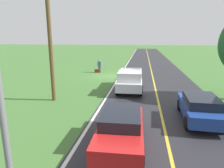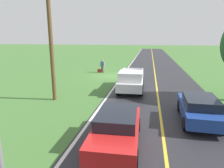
# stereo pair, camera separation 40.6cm
# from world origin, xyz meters

# --- Properties ---
(ground_plane) EXTENTS (200.00, 200.00, 0.00)m
(ground_plane) POSITION_xyz_m (0.00, 0.00, 0.00)
(ground_plane) COLOR #427033
(road_surface) EXTENTS (8.09, 120.00, 0.00)m
(road_surface) POSITION_xyz_m (-5.20, 0.00, 0.00)
(road_surface) COLOR #28282D
(road_surface) RESTS_ON ground
(lane_edge_line) EXTENTS (0.16, 117.60, 0.00)m
(lane_edge_line) POSITION_xyz_m (-1.34, 0.00, 0.01)
(lane_edge_line) COLOR silver
(lane_edge_line) RESTS_ON ground
(lane_centre_line) EXTENTS (0.14, 117.60, 0.00)m
(lane_centre_line) POSITION_xyz_m (-5.20, 0.00, 0.01)
(lane_centre_line) COLOR gold
(lane_centre_line) RESTS_ON ground
(hitchhiker_walking) EXTENTS (0.62, 0.53, 1.75)m
(hitchhiker_walking) POSITION_xyz_m (1.55, -2.18, 0.98)
(hitchhiker_walking) COLOR #4C473D
(hitchhiker_walking) RESTS_ON ground
(suitcase_carried) EXTENTS (0.47, 0.23, 0.43)m
(suitcase_carried) POSITION_xyz_m (1.97, -2.12, 0.22)
(suitcase_carried) COLOR maroon
(suitcase_carried) RESTS_ON ground
(pickup_truck_passing) EXTENTS (2.19, 5.44, 1.82)m
(pickup_truck_passing) POSITION_xyz_m (-2.97, 6.34, 0.97)
(pickup_truck_passing) COLOR silver
(pickup_truck_passing) RESTS_ON ground
(sedan_mid_oncoming) EXTENTS (2.06, 4.47, 1.41)m
(sedan_mid_oncoming) POSITION_xyz_m (-7.20, 11.97, 0.75)
(sedan_mid_oncoming) COLOR navy
(sedan_mid_oncoming) RESTS_ON ground
(sedan_ahead_same_lane) EXTENTS (2.02, 4.45, 1.41)m
(sedan_ahead_same_lane) POSITION_xyz_m (-3.18, 15.18, 0.75)
(sedan_ahead_same_lane) COLOR red
(sedan_ahead_same_lane) RESTS_ON ground
(utility_pole_roadside) EXTENTS (0.28, 0.28, 7.93)m
(utility_pole_roadside) POSITION_xyz_m (2.34, 9.85, 3.96)
(utility_pole_roadside) COLOR brown
(utility_pole_roadside) RESTS_ON ground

